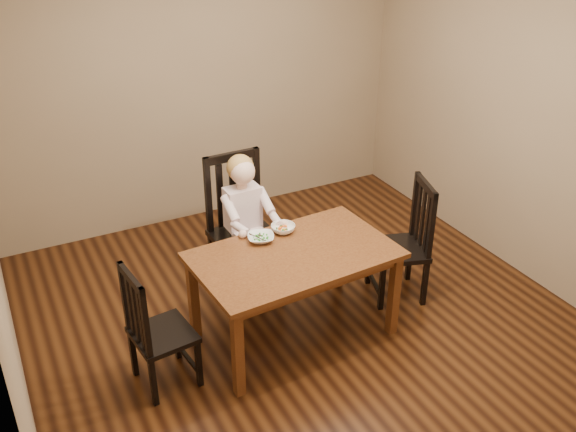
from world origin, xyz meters
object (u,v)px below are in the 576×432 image
bowl_peas (261,238)px  toddler (244,212)px  chair_child (242,227)px  bowl_veg (283,229)px  chair_left (155,331)px  dining_table (294,263)px  chair_right (405,243)px

bowl_peas → toddler: bearing=81.8°
chair_child → bowl_peas: size_ratio=5.96×
toddler → bowl_veg: bearing=107.0°
chair_left → bowl_veg: size_ratio=5.06×
bowl_peas → bowl_veg: size_ratio=1.06×
dining_table → chair_left: size_ratio=1.60×
chair_left → chair_right: bearing=86.8°
chair_left → bowl_veg: chair_left is taller
toddler → dining_table: bearing=94.2°
chair_left → chair_right: (2.06, 0.13, 0.04)m
chair_child → toddler: (0.00, -0.06, 0.16)m
bowl_peas → dining_table: bearing=-62.3°
bowl_veg → dining_table: bearing=-102.1°
chair_child → toddler: 0.17m
chair_child → chair_left: size_ratio=1.25×
dining_table → chair_right: size_ratio=1.47×
toddler → bowl_veg: 0.43m
toddler → bowl_peas: (-0.06, -0.45, 0.02)m
chair_child → bowl_veg: size_ratio=6.32×
chair_right → toddler: 1.29m
dining_table → chair_right: 1.03m
bowl_peas → bowl_veg: bearing=11.9°
bowl_veg → chair_right: bearing=-13.8°
toddler → bowl_peas: bearing=80.2°
dining_table → bowl_peas: bearing=117.7°
bowl_veg → toddler: bearing=108.6°
dining_table → bowl_peas: bowl_peas is taller
chair_right → bowl_veg: 1.02m
chair_left → bowl_peas: (0.91, 0.32, 0.29)m
dining_table → bowl_peas: 0.31m
chair_left → bowl_veg: bearing=101.4°
chair_child → chair_right: size_ratio=1.15×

